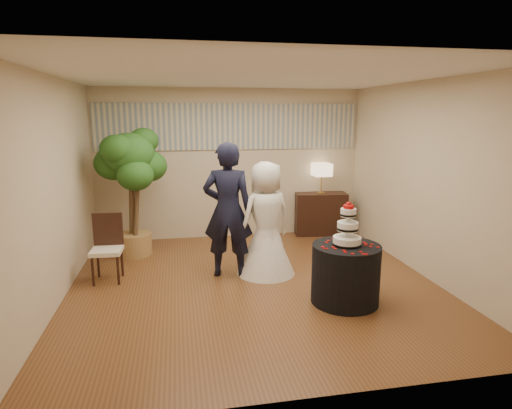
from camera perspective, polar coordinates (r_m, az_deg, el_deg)
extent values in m
cube|color=brown|center=(6.07, -0.24, -10.56)|extent=(5.00, 5.00, 0.00)
cube|color=white|center=(5.63, -0.27, 16.81)|extent=(5.00, 5.00, 0.00)
cube|color=#CAB596|center=(8.13, -3.42, 5.39)|extent=(5.00, 0.06, 2.80)
cube|color=#CAB596|center=(3.31, 7.52, -4.29)|extent=(5.00, 0.06, 2.80)
cube|color=#CAB596|center=(5.79, -25.40, 1.62)|extent=(0.06, 5.00, 2.80)
cube|color=#CAB596|center=(6.60, 21.66, 3.06)|extent=(0.06, 5.00, 2.80)
cube|color=#A6A699|center=(8.06, -3.46, 10.32)|extent=(4.90, 0.02, 0.85)
imported|color=black|center=(6.12, -3.78, -0.78)|extent=(0.80, 0.62, 1.96)
imported|color=white|center=(6.23, 1.35, -1.87)|extent=(1.11, 1.11, 1.67)
cylinder|color=black|center=(5.51, 11.85, -9.03)|extent=(1.12, 1.12, 0.74)
cube|color=black|center=(8.50, 8.58, -1.21)|extent=(1.04, 0.57, 0.82)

